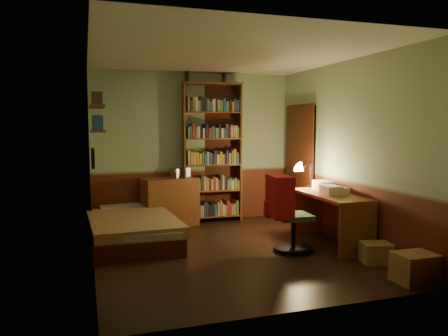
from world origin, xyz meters
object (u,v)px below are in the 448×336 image
object	(u,v)px
bookshelf	(212,153)
cardboard_box_b	(376,253)
dresser	(170,202)
desk_lamp	(311,169)
bed	(132,219)
mini_stereo	(180,172)
cardboard_box_a	(415,268)
office_chair	(294,219)
desk	(330,220)

from	to	relation	value
bookshelf	cardboard_box_b	size ratio (longest dim) A/B	6.84
dresser	desk_lamp	bearing A→B (deg)	-42.90
bed	desk_lamp	distance (m)	2.81
bookshelf	desk_lamp	xyz separation A→B (m)	(1.20, -1.31, -0.18)
mini_stereo	cardboard_box_a	distance (m)	4.10
bed	cardboard_box_a	distance (m)	3.83
office_chair	desk_lamp	bearing A→B (deg)	54.94
mini_stereo	desk	bearing A→B (deg)	-70.55
mini_stereo	desk_lamp	distance (m)	2.23
office_chair	cardboard_box_b	world-z (taller)	office_chair
bookshelf	cardboard_box_a	size ratio (longest dim) A/B	5.66
office_chair	cardboard_box_a	size ratio (longest dim) A/B	2.03
dresser	bookshelf	xyz separation A→B (m)	(0.77, 0.08, 0.80)
mini_stereo	dresser	bearing A→B (deg)	-169.76
desk	desk_lamp	xyz separation A→B (m)	(0.06, 0.68, 0.65)
bookshelf	cardboard_box_b	xyz separation A→B (m)	(1.27, -2.87, -1.08)
dresser	mini_stereo	distance (m)	0.54
bookshelf	cardboard_box_b	bearing A→B (deg)	-60.23
dresser	desk_lamp	size ratio (longest dim) A/B	1.57
desk	desk_lamp	distance (m)	0.95
cardboard_box_a	dresser	bearing A→B (deg)	119.99
office_chair	cardboard_box_a	xyz separation A→B (m)	(0.71, -1.46, -0.27)
dresser	desk	world-z (taller)	dresser
desk_lamp	cardboard_box_a	size ratio (longest dim) A/B	1.36
mini_stereo	desk	distance (m)	2.70
bed	office_chair	bearing A→B (deg)	-31.28
bookshelf	desk	size ratio (longest dim) A/B	1.76
office_chair	cardboard_box_b	distance (m)	1.11
office_chair	bed	bearing A→B (deg)	154.04
desk_lamp	cardboard_box_b	size ratio (longest dim) A/B	1.64
mini_stereo	desk_lamp	size ratio (longest dim) A/B	0.49
office_chair	dresser	bearing A→B (deg)	128.13
mini_stereo	desk_lamp	world-z (taller)	desk_lamp
cardboard_box_b	bookshelf	bearing A→B (deg)	113.83
desk	office_chair	world-z (taller)	office_chair
mini_stereo	cardboard_box_b	distance (m)	3.52
dresser	bookshelf	world-z (taller)	bookshelf
dresser	desk	distance (m)	2.71
desk_lamp	desk	bearing A→B (deg)	-79.16
desk_lamp	cardboard_box_b	bearing A→B (deg)	-72.13
desk	cardboard_box_b	xyz separation A→B (m)	(0.12, -0.88, -0.24)
bed	cardboard_box_b	bearing A→B (deg)	-35.78
bed	mini_stereo	size ratio (longest dim) A/B	7.55
mini_stereo	office_chair	world-z (taller)	mini_stereo
desk	dresser	bearing A→B (deg)	135.48
desk	desk_lamp	bearing A→B (deg)	85.61
cardboard_box_b	office_chair	bearing A→B (deg)	134.17
dresser	mini_stereo	world-z (taller)	mini_stereo
dresser	office_chair	xyz separation A→B (m)	(1.30, -2.02, 0.03)
desk	cardboard_box_a	bearing A→B (deg)	-86.45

